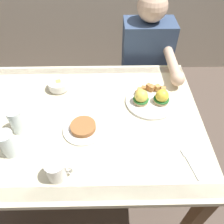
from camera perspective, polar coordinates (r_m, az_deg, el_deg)
ground_plane at (r=1.79m, az=-4.74°, el=-17.38°), size 6.00×6.00×0.00m
dining_table at (r=1.25m, az=-6.51°, el=-4.67°), size 1.20×0.90×0.74m
eggs_benedict_plate at (r=1.24m, az=9.74°, el=3.39°), size 0.27×0.27×0.09m
fruit_bowl at (r=1.34m, az=-13.26°, el=6.74°), size 0.12×0.12×0.06m
coffee_mug at (r=0.96m, az=-13.90°, el=-13.99°), size 0.11×0.08×0.09m
fork at (r=1.06m, az=19.02°, el=-11.87°), size 0.05×0.16×0.00m
water_glass_near at (r=1.09m, az=-24.69°, el=-7.52°), size 0.07×0.07×0.13m
water_glass_extra at (r=1.16m, az=-22.77°, el=-2.29°), size 0.07×0.07×0.13m
side_plate at (r=1.11m, az=-7.43°, el=-4.03°), size 0.20×0.20×0.04m
diner_person at (r=1.70m, az=8.70°, el=12.05°), size 0.34×0.54×1.14m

